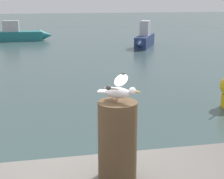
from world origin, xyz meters
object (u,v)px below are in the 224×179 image
(mooring_post, at_px, (117,141))
(boat_navy, at_px, (144,39))
(boat_teal, at_px, (22,35))
(seagull, at_px, (118,89))

(mooring_post, height_order, boat_navy, mooring_post)
(boat_teal, bearing_deg, seagull, -85.36)
(mooring_post, distance_m, boat_teal, 21.92)
(seagull, bearing_deg, boat_teal, 94.64)
(mooring_post, relative_size, seagull, 1.41)
(boat_navy, bearing_deg, boat_teal, 146.99)
(mooring_post, distance_m, boat_navy, 18.01)
(boat_navy, relative_size, boat_teal, 0.84)
(boat_navy, bearing_deg, mooring_post, -107.60)
(mooring_post, bearing_deg, boat_teal, 94.63)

